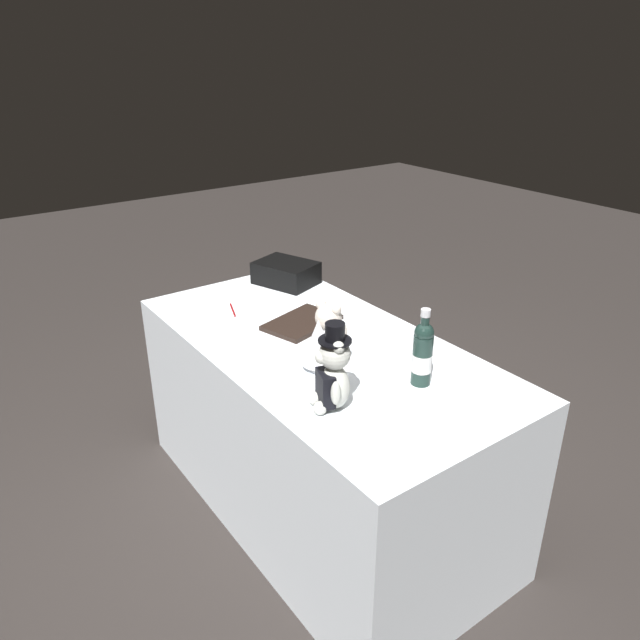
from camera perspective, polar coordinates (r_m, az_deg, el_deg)
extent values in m
plane|color=#2D2826|center=(2.80, 0.00, -16.85)|extent=(12.00, 12.00, 0.00)
cube|color=white|center=(2.55, 0.00, -10.17)|extent=(1.64, 0.82, 0.79)
ellipsoid|color=silver|center=(1.92, 1.36, -6.30)|extent=(0.11, 0.10, 0.15)
cube|color=black|center=(1.91, 0.52, -6.43)|extent=(0.10, 0.07, 0.11)
sphere|color=silver|center=(1.86, 1.40, -3.22)|extent=(0.10, 0.10, 0.10)
sphere|color=silver|center=(1.85, 0.14, -3.56)|extent=(0.04, 0.04, 0.04)
sphere|color=silver|center=(1.87, 1.09, -1.66)|extent=(0.04, 0.04, 0.04)
sphere|color=silver|center=(1.81, 1.75, -2.60)|extent=(0.04, 0.04, 0.04)
ellipsoid|color=silver|center=(1.96, 0.50, -5.27)|extent=(0.03, 0.03, 0.08)
ellipsoid|color=silver|center=(1.86, 1.50, -6.91)|extent=(0.03, 0.03, 0.08)
sphere|color=silver|center=(1.96, -0.48, -7.43)|extent=(0.04, 0.04, 0.04)
sphere|color=silver|center=(1.91, 0.01, -8.32)|extent=(0.04, 0.04, 0.04)
cylinder|color=black|center=(1.84, 1.41, -1.95)|extent=(0.10, 0.10, 0.01)
cylinder|color=black|center=(1.83, 1.42, -1.10)|extent=(0.06, 0.06, 0.05)
cone|color=white|center=(2.17, 0.79, -2.42)|extent=(0.18, 0.18, 0.14)
ellipsoid|color=white|center=(2.15, 0.80, -1.00)|extent=(0.08, 0.07, 0.06)
sphere|color=beige|center=(2.12, 0.81, 0.28)|extent=(0.10, 0.10, 0.10)
sphere|color=beige|center=(2.16, 1.49, 0.49)|extent=(0.04, 0.04, 0.04)
sphere|color=beige|center=(2.09, 1.54, 1.00)|extent=(0.04, 0.04, 0.04)
sphere|color=beige|center=(2.13, 0.10, 1.47)|extent=(0.04, 0.04, 0.04)
ellipsoid|color=beige|center=(2.14, 2.20, -1.30)|extent=(0.03, 0.03, 0.08)
ellipsoid|color=beige|center=(2.19, 0.16, -0.59)|extent=(0.03, 0.03, 0.08)
cone|color=white|center=(2.12, -0.10, -1.99)|extent=(0.17, 0.17, 0.17)
cylinder|color=#1A2F29|center=(2.07, 9.61, -3.73)|extent=(0.07, 0.07, 0.18)
sphere|color=#1A2F29|center=(2.02, 9.81, -1.18)|extent=(0.07, 0.07, 0.07)
cylinder|color=#1A2F29|center=(2.00, 9.90, -0.04)|extent=(0.03, 0.03, 0.07)
cylinder|color=silver|center=(1.99, 9.96, 0.68)|extent=(0.03, 0.03, 0.03)
cylinder|color=white|center=(2.07, 9.59, -3.95)|extent=(0.07, 0.07, 0.06)
cylinder|color=maroon|center=(2.66, -8.24, 0.94)|extent=(0.13, 0.05, 0.01)
cone|color=silver|center=(2.59, -8.01, 0.34)|extent=(0.01, 0.01, 0.01)
cube|color=black|center=(2.92, -3.23, 4.46)|extent=(0.33, 0.29, 0.11)
cube|color=#B7B7BF|center=(2.95, -1.31, 4.66)|extent=(0.03, 0.02, 0.03)
cube|color=black|center=(2.50, -1.71, -0.24)|extent=(0.28, 0.35, 0.02)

